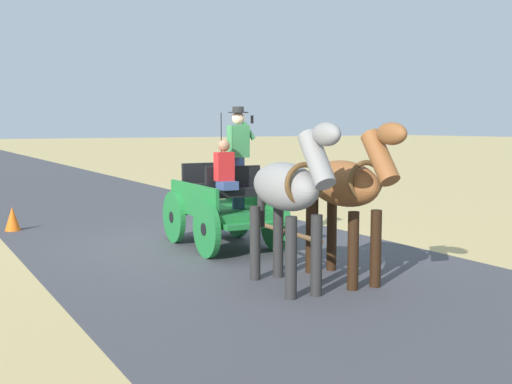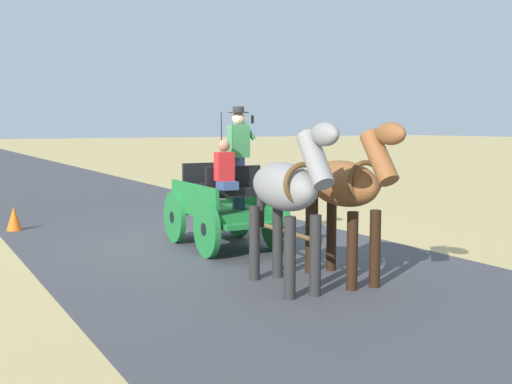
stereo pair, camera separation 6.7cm
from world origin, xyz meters
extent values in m
plane|color=tan|center=(0.00, 0.00, 0.00)|extent=(200.00, 200.00, 0.00)
cube|color=#424247|center=(0.00, 0.00, 0.00)|extent=(6.34, 160.00, 0.01)
cube|color=#1E7233|center=(-0.22, 0.39, 0.66)|extent=(1.28, 2.24, 0.12)
cube|color=#1E7233|center=(-0.79, 0.41, 0.94)|extent=(0.14, 2.09, 0.44)
cube|color=#1E7233|center=(0.35, 0.37, 0.94)|extent=(0.14, 2.09, 0.44)
cube|color=#1E7233|center=(-0.18, 1.61, 0.56)|extent=(1.09, 0.28, 0.08)
cube|color=#1E7233|center=(-0.27, -0.81, 0.48)|extent=(0.73, 0.23, 0.06)
cube|color=black|center=(-0.20, 1.00, 1.04)|extent=(1.03, 0.40, 0.14)
cube|color=black|center=(-0.20, 0.82, 1.26)|extent=(1.02, 0.12, 0.44)
cube|color=black|center=(-0.24, -0.10, 1.04)|extent=(1.03, 0.40, 0.14)
cube|color=black|center=(-0.25, -0.28, 1.26)|extent=(1.02, 0.12, 0.44)
cylinder|color=#1E7233|center=(-0.84, 1.19, 0.48)|extent=(0.14, 0.96, 0.96)
cylinder|color=black|center=(-0.84, 1.19, 0.48)|extent=(0.13, 0.22, 0.21)
cylinder|color=#1E7233|center=(0.46, 1.14, 0.48)|extent=(0.14, 0.96, 0.96)
cylinder|color=black|center=(0.46, 1.14, 0.48)|extent=(0.13, 0.22, 0.21)
cylinder|color=#1E7233|center=(-0.90, -0.35, 0.48)|extent=(0.14, 0.96, 0.96)
cylinder|color=black|center=(-0.90, -0.35, 0.48)|extent=(0.13, 0.22, 0.21)
cylinder|color=#1E7233|center=(0.40, -0.40, 0.48)|extent=(0.14, 0.96, 0.96)
cylinder|color=black|center=(0.40, -0.40, 0.48)|extent=(0.13, 0.22, 0.21)
cylinder|color=brown|center=(-0.14, 2.59, 0.61)|extent=(0.14, 2.00, 0.07)
cylinder|color=black|center=(0.10, 0.99, 1.74)|extent=(0.02, 0.02, 1.30)
cylinder|color=#384C7F|center=(-0.36, 0.73, 1.17)|extent=(0.22, 0.22, 0.90)
cube|color=#387F47|center=(-0.36, 0.73, 1.90)|extent=(0.35, 0.23, 0.56)
sphere|color=beige|center=(-0.36, 0.73, 2.30)|extent=(0.22, 0.22, 0.22)
cylinder|color=black|center=(-0.36, 0.73, 2.40)|extent=(0.36, 0.36, 0.01)
cylinder|color=black|center=(-0.36, 0.73, 2.45)|extent=(0.20, 0.20, 0.10)
cylinder|color=#387F47|center=(-0.54, 0.77, 2.08)|extent=(0.26, 0.09, 0.32)
cube|color=black|center=(-0.60, 0.80, 2.28)|extent=(0.02, 0.07, 0.14)
cube|color=#384C7F|center=(0.06, 1.11, 1.18)|extent=(0.29, 0.33, 0.14)
cube|color=red|center=(0.05, 0.99, 1.49)|extent=(0.31, 0.21, 0.48)
sphere|color=#9E7051|center=(0.05, 0.99, 1.84)|extent=(0.20, 0.20, 0.20)
ellipsoid|color=brown|center=(-0.58, 3.41, 1.37)|extent=(0.67, 1.60, 0.64)
cylinder|color=black|center=(-0.72, 3.97, 0.53)|extent=(0.15, 0.15, 1.05)
cylinder|color=black|center=(-0.36, 3.94, 0.53)|extent=(0.15, 0.15, 1.05)
cylinder|color=black|center=(-0.80, 2.88, 0.53)|extent=(0.15, 0.15, 1.05)
cylinder|color=black|center=(-0.43, 2.85, 0.53)|extent=(0.15, 0.15, 1.05)
cylinder|color=brown|center=(-0.52, 4.25, 1.77)|extent=(0.30, 0.66, 0.73)
ellipsoid|color=brown|center=(-0.50, 4.47, 2.07)|extent=(0.26, 0.55, 0.28)
cube|color=black|center=(-0.52, 4.23, 1.81)|extent=(0.10, 0.51, 0.56)
cylinder|color=black|center=(-0.63, 2.67, 1.07)|extent=(0.11, 0.11, 0.70)
torus|color=brown|center=(-0.54, 3.95, 1.45)|extent=(0.55, 0.11, 0.55)
ellipsoid|color=gray|center=(0.36, 3.37, 1.37)|extent=(0.70, 1.61, 0.64)
cylinder|color=#272726|center=(0.23, 3.93, 0.53)|extent=(0.15, 0.15, 1.05)
cylinder|color=#272726|center=(0.59, 3.90, 0.53)|extent=(0.15, 0.15, 1.05)
cylinder|color=#272726|center=(0.13, 2.85, 0.53)|extent=(0.15, 0.15, 1.05)
cylinder|color=#272726|center=(0.49, 2.81, 0.53)|extent=(0.15, 0.15, 1.05)
cylinder|color=gray|center=(0.44, 4.21, 1.77)|extent=(0.32, 0.67, 0.73)
ellipsoid|color=gray|center=(0.46, 4.43, 2.07)|extent=(0.27, 0.56, 0.28)
cube|color=#272726|center=(0.44, 4.19, 1.81)|extent=(0.11, 0.51, 0.56)
cylinder|color=#272726|center=(0.29, 2.64, 1.07)|extent=(0.11, 0.11, 0.70)
torus|color=brown|center=(0.41, 3.92, 1.45)|extent=(0.55, 0.12, 0.55)
cone|color=orange|center=(2.81, -3.29, 0.25)|extent=(0.32, 0.32, 0.50)
camera|label=1|loc=(4.77, 10.34, 2.17)|focal=43.84mm
camera|label=2|loc=(4.72, 10.37, 2.17)|focal=43.84mm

